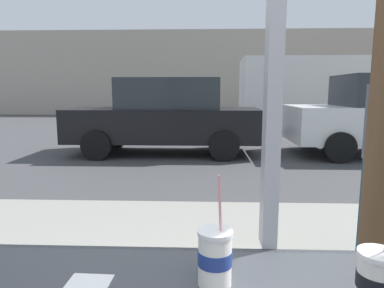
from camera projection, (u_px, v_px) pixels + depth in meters
ground_plane at (213, 146)px, 9.16m from camera, size 60.00×60.00×0.00m
sidewalk_strip at (231, 263)px, 2.84m from camera, size 16.00×2.80×0.11m
building_facade_far at (209, 73)px, 20.94m from camera, size 28.00×1.20×5.01m
soda_cup_left at (377, 279)px, 0.84m from camera, size 0.10×0.10×0.30m
soda_cup_right at (215, 257)px, 0.94m from camera, size 0.10×0.10×0.32m
napkin_wrapper at (89, 283)px, 0.95m from camera, size 0.12×0.09×0.00m
parked_car_black at (166, 116)px, 7.97m from camera, size 4.35×1.90×1.74m
box_truck at (335, 90)px, 12.96m from camera, size 7.20×2.44×2.67m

